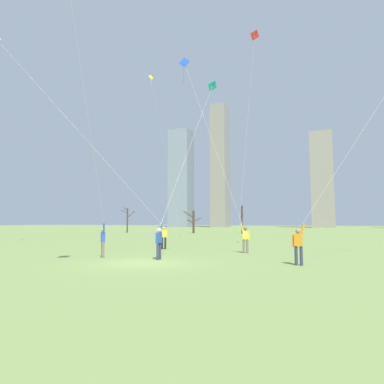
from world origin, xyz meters
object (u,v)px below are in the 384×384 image
object	(u,v)px
kite_flyer_midfield_center_pink	(344,171)
kite_flyer_foreground_left_blue	(238,218)
bare_tree_rightmost	(127,219)
bare_tree_left_of_center	(242,219)
bare_tree_center	(193,221)
kite_flyer_midfield_left_teal	(170,209)
distant_kite_low_near_trees_yellow	(156,106)
distant_kite_high_overhead_red	(254,47)
kite_flyer_far_back_white	(144,212)
kite_flyer_foreground_right_purple	(97,194)

from	to	relation	value
kite_flyer_midfield_center_pink	kite_flyer_foreground_left_blue	world-z (taller)	kite_flyer_midfield_center_pink
kite_flyer_midfield_center_pink	bare_tree_rightmost	distance (m)	52.30
kite_flyer_midfield_center_pink	bare_tree_left_of_center	size ratio (longest dim) A/B	3.61
bare_tree_rightmost	bare_tree_center	distance (m)	13.05
kite_flyer_midfield_left_teal	distant_kite_low_near_trees_yellow	xyz separation A→B (m)	(-12.14, 20.39, 14.57)
distant_kite_high_overhead_red	bare_tree_left_of_center	size ratio (longest dim) A/B	4.94
kite_flyer_foreground_left_blue	kite_flyer_midfield_left_teal	world-z (taller)	kite_flyer_midfield_left_teal
distant_kite_high_overhead_red	bare_tree_left_of_center	distance (m)	29.19
kite_flyer_midfield_center_pink	bare_tree_left_of_center	world-z (taller)	kite_flyer_midfield_center_pink
kite_flyer_far_back_white	distant_kite_high_overhead_red	bearing A→B (deg)	70.70
kite_flyer_midfield_center_pink	kite_flyer_foreground_left_blue	bearing A→B (deg)	140.48
kite_flyer_foreground_left_blue	kite_flyer_midfield_center_pink	bearing A→B (deg)	-39.52
kite_flyer_midfield_left_teal	bare_tree_left_of_center	world-z (taller)	kite_flyer_midfield_left_teal
kite_flyer_foreground_right_purple	bare_tree_left_of_center	size ratio (longest dim) A/B	2.87
bare_tree_rightmost	bare_tree_center	xyz separation A→B (m)	(12.96, 1.48, -0.41)
kite_flyer_far_back_white	bare_tree_rightmost	distance (m)	39.77
bare_tree_rightmost	bare_tree_center	size ratio (longest dim) A/B	1.18
kite_flyer_foreground_right_purple	distant_kite_high_overhead_red	bearing A→B (deg)	81.18
kite_flyer_far_back_white	kite_flyer_foreground_right_purple	distance (m)	7.82
kite_flyer_far_back_white	kite_flyer_midfield_left_teal	size ratio (longest dim) A/B	1.22
distant_kite_high_overhead_red	bare_tree_rightmost	world-z (taller)	distant_kite_high_overhead_red
kite_flyer_foreground_right_purple	kite_flyer_midfield_left_teal	size ratio (longest dim) A/B	1.01
bare_tree_rightmost	bare_tree_left_of_center	size ratio (longest dim) A/B	0.98
kite_flyer_midfield_left_teal	kite_flyer_foreground_right_purple	bearing A→B (deg)	-126.84
kite_flyer_far_back_white	bare_tree_center	bearing A→B (deg)	106.21
bare_tree_left_of_center	bare_tree_rightmost	bearing A→B (deg)	-171.38
distant_kite_high_overhead_red	kite_flyer_foreground_left_blue	bearing A→B (deg)	-83.10
bare_tree_left_of_center	distant_kite_high_overhead_red	bearing A→B (deg)	-72.13
kite_flyer_far_back_white	kite_flyer_foreground_left_blue	world-z (taller)	kite_flyer_far_back_white
kite_flyer_foreground_right_purple	bare_tree_center	distance (m)	43.24
kite_flyer_foreground_right_purple	distant_kite_low_near_trees_yellow	distance (m)	29.13
kite_flyer_midfield_center_pink	bare_tree_center	world-z (taller)	kite_flyer_midfield_center_pink
kite_flyer_far_back_white	bare_tree_left_of_center	distance (m)	35.84
kite_flyer_far_back_white	bare_tree_left_of_center	bearing A→B (deg)	92.19
kite_flyer_foreground_right_purple	distant_kite_high_overhead_red	size ratio (longest dim) A/B	0.58
bare_tree_rightmost	kite_flyer_midfield_center_pink	bearing A→B (deg)	-46.50
kite_flyer_foreground_left_blue	kite_flyer_midfield_left_teal	bearing A→B (deg)	-127.46
kite_flyer_foreground_left_blue	bare_tree_left_of_center	xyz separation A→B (m)	(-8.55, 36.26, 0.35)
kite_flyer_midfield_center_pink	bare_tree_left_of_center	xyz separation A→B (m)	(-14.51, 41.18, -1.56)
distant_kite_high_overhead_red	kite_flyer_foreground_right_purple	bearing A→B (deg)	-98.82
distant_kite_high_overhead_red	bare_tree_left_of_center	world-z (taller)	distant_kite_high_overhead_red
bare_tree_rightmost	bare_tree_center	world-z (taller)	bare_tree_rightmost
kite_flyer_foreground_right_purple	bare_tree_rightmost	xyz separation A→B (m)	(-24.63, 40.14, -0.72)
kite_flyer_foreground_right_purple	bare_tree_rightmost	world-z (taller)	kite_flyer_foreground_right_purple
kite_flyer_foreground_right_purple	kite_flyer_midfield_left_teal	xyz separation A→B (m)	(2.47, 3.30, -0.65)
kite_flyer_far_back_white	kite_flyer_foreground_right_purple	bearing A→B (deg)	-76.82
kite_flyer_foreground_left_blue	kite_flyer_foreground_right_purple	size ratio (longest dim) A/B	0.95
kite_flyer_midfield_left_teal	distant_kite_high_overhead_red	bearing A→B (deg)	86.90
distant_kite_high_overhead_red	bare_tree_center	bearing A→B (deg)	128.78
kite_flyer_far_back_white	distant_kite_high_overhead_red	xyz separation A→B (m)	(5.30, 15.12, 19.40)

